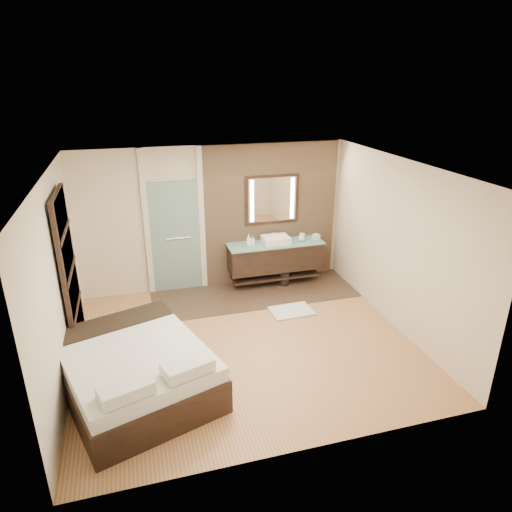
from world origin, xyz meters
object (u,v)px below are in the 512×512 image
object	(u,v)px
vanity	(275,256)
bed	(135,370)
mirror_unit	(272,200)
waste_bin	(284,278)

from	to	relation	value
vanity	bed	world-z (taller)	vanity
mirror_unit	bed	distance (m)	4.19
vanity	mirror_unit	size ratio (longest dim) A/B	1.75
vanity	waste_bin	distance (m)	0.47
vanity	mirror_unit	distance (m)	1.10
vanity	bed	bearing A→B (deg)	-136.12
bed	vanity	bearing A→B (deg)	25.80
waste_bin	bed	bearing A→B (deg)	-138.66
bed	waste_bin	size ratio (longest dim) A/B	8.80
vanity	bed	xyz separation A→B (m)	(-2.75, -2.64, -0.25)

